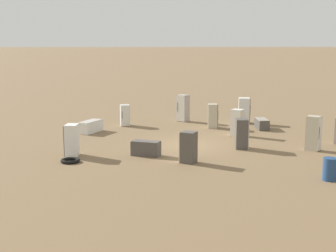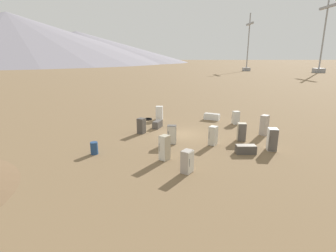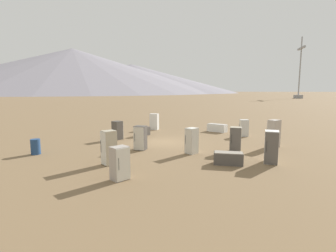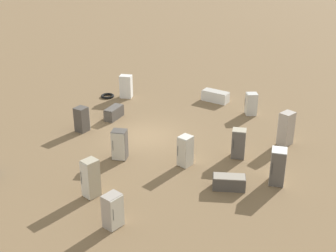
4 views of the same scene
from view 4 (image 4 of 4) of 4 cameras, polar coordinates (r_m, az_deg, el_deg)
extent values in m
plane|color=brown|center=(26.66, -2.81, -1.27)|extent=(1000.00, 1000.00, 0.00)
cube|color=white|center=(31.65, 5.79, 3.60)|extent=(1.47, 1.93, 0.68)
cube|color=#BCB7AD|center=(31.53, 5.81, 4.22)|extent=(1.42, 1.85, 0.04)
cube|color=white|center=(32.17, -5.14, 4.82)|extent=(0.65, 0.84, 1.57)
cube|color=#56514C|center=(32.45, -4.99, 5.01)|extent=(0.11, 0.76, 1.51)
cylinder|color=#2D2D2D|center=(32.37, -4.51, 5.13)|extent=(0.02, 0.02, 0.55)
cube|color=#B2A88E|center=(24.37, 8.60, -2.11)|extent=(0.66, 0.76, 1.57)
cube|color=#56514C|center=(24.09, 8.55, -2.44)|extent=(0.11, 0.67, 1.50)
cylinder|color=#2D2D2D|center=(24.04, 7.98, -2.26)|extent=(0.02, 0.02, 0.55)
cube|color=#A89E93|center=(26.16, 14.22, -0.30)|extent=(0.95, 0.94, 1.88)
cube|color=beige|center=(26.31, 13.66, -0.09)|extent=(0.56, 0.51, 1.81)
cylinder|color=#2D2D2D|center=(26.49, 13.95, 0.27)|extent=(0.02, 0.02, 0.66)
cube|color=#4C4742|center=(21.83, 7.44, -6.86)|extent=(0.66, 1.50, 0.62)
cube|color=gray|center=(21.66, 7.48, -6.12)|extent=(0.63, 1.44, 0.04)
cube|color=silver|center=(29.74, 10.14, 2.67)|extent=(0.70, 0.73, 1.41)
cube|color=silver|center=(29.66, 9.50, 2.66)|extent=(0.58, 0.13, 1.35)
cylinder|color=#2D2D2D|center=(29.82, 9.36, 2.94)|extent=(0.02, 0.02, 0.49)
cube|color=#4C4742|center=(29.04, -6.61, 1.59)|extent=(1.53, 1.06, 0.69)
cube|color=#56514C|center=(28.90, -6.64, 2.26)|extent=(1.47, 1.02, 0.04)
cube|color=#4C4742|center=(24.13, -5.91, -2.24)|extent=(0.67, 0.79, 1.57)
cube|color=beige|center=(23.85, -6.13, -2.58)|extent=(0.10, 0.71, 1.51)
cylinder|color=#2D2D2D|center=(23.86, -6.75, -2.39)|extent=(0.02, 0.02, 0.55)
cube|color=#A89E93|center=(19.18, -6.79, -10.21)|extent=(0.91, 0.87, 1.47)
cube|color=silver|center=(19.00, -6.17, -10.55)|extent=(0.59, 0.43, 1.42)
cylinder|color=#2D2D2D|center=(18.80, -6.68, -10.73)|extent=(0.02, 0.02, 0.52)
cube|color=white|center=(22.38, 13.24, -4.83)|extent=(0.84, 0.80, 1.75)
cube|color=#56514C|center=(22.04, 13.20, -5.31)|extent=(0.14, 0.66, 1.68)
cylinder|color=#2D2D2D|center=(21.97, 12.59, -5.09)|extent=(0.02, 0.02, 0.61)
cube|color=#B2A88E|center=(21.13, -9.38, -6.29)|extent=(0.86, 0.85, 1.80)
cube|color=silver|center=(20.96, -10.13, -6.62)|extent=(0.37, 0.45, 1.73)
cylinder|color=#2D2D2D|center=(21.04, -10.54, -6.24)|extent=(0.02, 0.02, 0.63)
cube|color=#4C4742|center=(27.46, -10.49, 0.80)|extent=(0.87, 0.86, 1.46)
cube|color=beige|center=(27.69, -10.00, 1.05)|extent=(0.32, 0.56, 1.41)
cylinder|color=#2D2D2D|center=(27.53, -9.63, 1.11)|extent=(0.02, 0.02, 0.51)
cube|color=silver|center=(23.35, 2.14, -3.04)|extent=(0.85, 0.83, 1.59)
cube|color=beige|center=(23.12, 1.62, -3.34)|extent=(0.35, 0.48, 1.53)
cylinder|color=#2D2D2D|center=(23.17, 1.19, -3.05)|extent=(0.02, 0.02, 0.56)
torus|color=black|center=(32.58, -7.38, 3.65)|extent=(0.91, 0.91, 0.16)
camera|label=1|loc=(39.00, -42.16, 9.42)|focal=50.00mm
camera|label=2|loc=(6.79, -65.38, -34.78)|focal=28.00mm
camera|label=3|loc=(9.16, 7.00, -33.29)|focal=28.00mm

